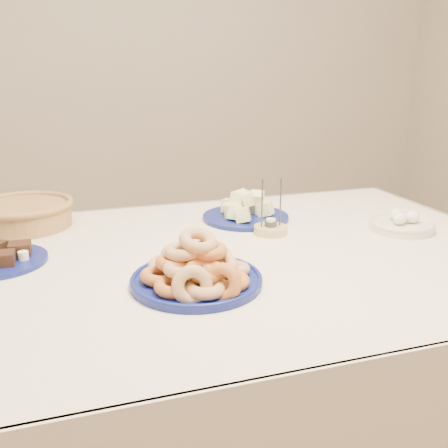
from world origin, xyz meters
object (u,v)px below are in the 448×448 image
at_px(wicker_basket, 23,213).
at_px(candle_holder, 271,228).
at_px(melon_plate, 245,211).
at_px(egg_bowl, 402,224).
at_px(dining_table, 218,291).
at_px(donut_platter, 197,271).

bearing_deg(wicker_basket, candle_holder, -22.97).
relative_size(melon_plate, egg_bowl, 1.38).
xyz_separation_m(dining_table, candle_holder, (0.20, 0.12, 0.12)).
relative_size(wicker_basket, egg_bowl, 1.59).
relative_size(wicker_basket, candle_holder, 2.27).
relative_size(melon_plate, candle_holder, 1.98).
bearing_deg(donut_platter, melon_plate, 58.25).
relative_size(donut_platter, melon_plate, 1.08).
relative_size(dining_table, wicker_basket, 4.51).
bearing_deg(melon_plate, egg_bowl, -32.02).
height_order(candle_holder, egg_bowl, candle_holder).
height_order(dining_table, wicker_basket, wicker_basket).
xyz_separation_m(candle_holder, egg_bowl, (0.39, -0.09, 0.00)).
bearing_deg(donut_platter, wicker_basket, 123.89).
xyz_separation_m(melon_plate, egg_bowl, (0.41, -0.26, -0.01)).
height_order(melon_plate, egg_bowl, melon_plate).
bearing_deg(dining_table, candle_holder, 31.47).
distance_m(wicker_basket, candle_holder, 0.77).
distance_m(melon_plate, egg_bowl, 0.49).
bearing_deg(donut_platter, egg_bowl, 16.26).
bearing_deg(wicker_basket, donut_platter, -56.11).
distance_m(donut_platter, wicker_basket, 0.72).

